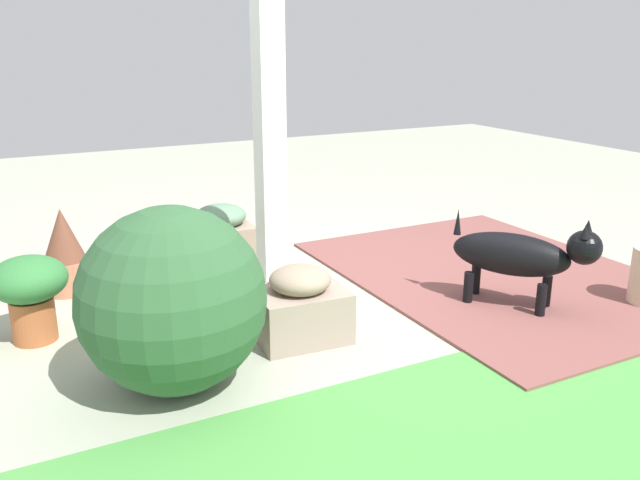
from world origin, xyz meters
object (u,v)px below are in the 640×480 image
at_px(round_shrub, 172,300).
at_px(terracotta_pot_tall, 171,263).
at_px(porch_pillar, 269,111).
at_px(stone_planter_nearest, 222,237).
at_px(stone_planter_mid, 300,306).
at_px(terracotta_pot_spiky, 65,253).
at_px(dog, 521,255).
at_px(terracotta_pot_broad, 30,289).

relative_size(round_shrub, terracotta_pot_tall, 1.56).
xyz_separation_m(porch_pillar, stone_planter_nearest, (0.07, -0.69, -0.90)).
distance_m(round_shrub, terracotta_pot_tall, 1.18).
xyz_separation_m(stone_planter_nearest, terracotta_pot_tall, (0.44, 0.32, -0.02)).
distance_m(stone_planter_mid, terracotta_pot_tall, 1.03).
relative_size(porch_pillar, stone_planter_mid, 4.59).
relative_size(terracotta_pot_spiky, terracotta_pot_tall, 0.99).
bearing_deg(round_shrub, stone_planter_nearest, -116.44).
xyz_separation_m(terracotta_pot_tall, dog, (-1.69, 1.16, 0.14)).
relative_size(stone_planter_nearest, terracotta_pot_broad, 0.96).
relative_size(stone_planter_nearest, dog, 0.57).
bearing_deg(dog, terracotta_pot_broad, -18.26).
xyz_separation_m(stone_planter_nearest, round_shrub, (0.72, 1.45, 0.21)).
xyz_separation_m(porch_pillar, dog, (-1.18, 0.79, -0.78)).
relative_size(porch_pillar, round_shrub, 2.69).
relative_size(stone_planter_mid, terracotta_pot_tall, 0.91).
relative_size(round_shrub, dog, 1.10).
xyz_separation_m(porch_pillar, round_shrub, (0.79, 0.76, -0.69)).
height_order(porch_pillar, terracotta_pot_spiky, porch_pillar).
height_order(stone_planter_nearest, terracotta_pot_spiky, terracotta_pot_spiky).
distance_m(stone_planter_mid, round_shrub, 0.76).
bearing_deg(round_shrub, dog, 179.06).
height_order(round_shrub, terracotta_pot_broad, round_shrub).
relative_size(round_shrub, terracotta_pot_spiky, 1.57).
bearing_deg(porch_pillar, dog, 146.13).
bearing_deg(terracotta_pot_spiky, stone_planter_nearest, -178.80).
bearing_deg(terracotta_pot_broad, terracotta_pot_tall, -157.42).
bearing_deg(stone_planter_mid, terracotta_pot_spiky, -51.93).
bearing_deg(terracotta_pot_spiky, porch_pillar, 148.01).
bearing_deg(porch_pillar, round_shrub, 43.63).
bearing_deg(stone_planter_mid, round_shrub, 14.53).
height_order(stone_planter_nearest, terracotta_pot_broad, terracotta_pot_broad).
xyz_separation_m(round_shrub, terracotta_pot_tall, (-0.28, -1.13, -0.22)).
height_order(terracotta_pot_broad, dog, dog).
relative_size(terracotta_pot_tall, terracotta_pot_broad, 1.18).
bearing_deg(terracotta_pot_tall, terracotta_pot_broad, 22.58).
height_order(stone_planter_nearest, round_shrub, round_shrub).
distance_m(porch_pillar, terracotta_pot_spiky, 1.53).
distance_m(porch_pillar, terracotta_pot_tall, 1.11).
xyz_separation_m(terracotta_pot_tall, terracotta_pot_broad, (0.81, 0.34, 0.09)).
bearing_deg(round_shrub, terracotta_pot_tall, -104.19).
bearing_deg(stone_planter_nearest, terracotta_pot_spiky, 1.20).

